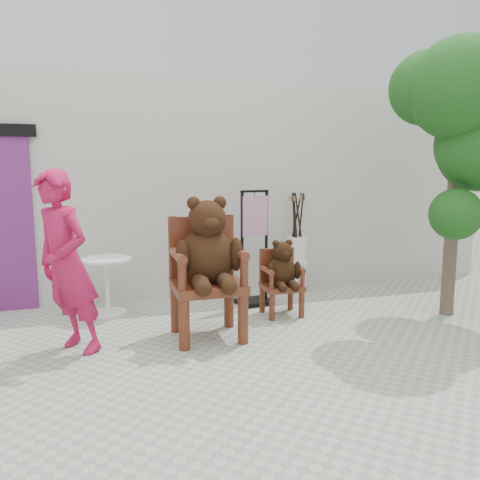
{
  "coord_description": "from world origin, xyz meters",
  "views": [
    {
      "loc": [
        -1.59,
        -3.81,
        1.75
      ],
      "look_at": [
        -0.02,
        1.42,
        0.95
      ],
      "focal_mm": 35.0,
      "sensor_mm": 36.0,
      "label": 1
    }
  ],
  "objects_px": {
    "chair_small": "(282,272)",
    "tree": "(471,121)",
    "display_stand": "(254,261)",
    "person": "(67,264)",
    "chair_big": "(207,258)",
    "stool_bucket": "(297,249)",
    "cafe_table": "(107,279)"
  },
  "relations": [
    {
      "from": "cafe_table",
      "to": "stool_bucket",
      "type": "relative_size",
      "value": 0.48
    },
    {
      "from": "cafe_table",
      "to": "tree",
      "type": "height_order",
      "value": "tree"
    },
    {
      "from": "display_stand",
      "to": "stool_bucket",
      "type": "height_order",
      "value": "display_stand"
    },
    {
      "from": "chair_big",
      "to": "tree",
      "type": "distance_m",
      "value": 3.34
    },
    {
      "from": "chair_big",
      "to": "display_stand",
      "type": "relative_size",
      "value": 0.99
    },
    {
      "from": "chair_small",
      "to": "tree",
      "type": "height_order",
      "value": "tree"
    },
    {
      "from": "display_stand",
      "to": "tree",
      "type": "height_order",
      "value": "tree"
    },
    {
      "from": "chair_small",
      "to": "display_stand",
      "type": "bearing_deg",
      "value": 107.77
    },
    {
      "from": "chair_small",
      "to": "tree",
      "type": "xyz_separation_m",
      "value": [
        1.95,
        -0.78,
        1.78
      ]
    },
    {
      "from": "chair_small",
      "to": "display_stand",
      "type": "relative_size",
      "value": 0.62
    },
    {
      "from": "chair_big",
      "to": "chair_small",
      "type": "distance_m",
      "value": 1.2
    },
    {
      "from": "chair_small",
      "to": "display_stand",
      "type": "height_order",
      "value": "display_stand"
    },
    {
      "from": "chair_big",
      "to": "cafe_table",
      "type": "height_order",
      "value": "chair_big"
    },
    {
      "from": "cafe_table",
      "to": "chair_small",
      "type": "bearing_deg",
      "value": -17.36
    },
    {
      "from": "stool_bucket",
      "to": "tree",
      "type": "distance_m",
      "value": 2.76
    },
    {
      "from": "chair_small",
      "to": "stool_bucket",
      "type": "bearing_deg",
      "value": 57.13
    },
    {
      "from": "chair_big",
      "to": "chair_small",
      "type": "xyz_separation_m",
      "value": [
        1.04,
        0.5,
        -0.32
      ]
    },
    {
      "from": "person",
      "to": "chair_small",
      "type": "bearing_deg",
      "value": 63.59
    },
    {
      "from": "chair_big",
      "to": "person",
      "type": "bearing_deg",
      "value": -176.68
    },
    {
      "from": "person",
      "to": "cafe_table",
      "type": "xyz_separation_m",
      "value": [
        0.37,
        1.22,
        -0.45
      ]
    },
    {
      "from": "chair_big",
      "to": "person",
      "type": "height_order",
      "value": "person"
    },
    {
      "from": "chair_small",
      "to": "tree",
      "type": "relative_size",
      "value": 0.28
    },
    {
      "from": "person",
      "to": "cafe_table",
      "type": "height_order",
      "value": "person"
    },
    {
      "from": "chair_big",
      "to": "person",
      "type": "relative_size",
      "value": 0.85
    },
    {
      "from": "cafe_table",
      "to": "stool_bucket",
      "type": "distance_m",
      "value": 2.69
    },
    {
      "from": "stool_bucket",
      "to": "tree",
      "type": "height_order",
      "value": "tree"
    },
    {
      "from": "chair_big",
      "to": "person",
      "type": "xyz_separation_m",
      "value": [
        -1.37,
        -0.08,
        0.03
      ]
    },
    {
      "from": "display_stand",
      "to": "cafe_table",
      "type": "bearing_deg",
      "value": 167.37
    },
    {
      "from": "display_stand",
      "to": "tree",
      "type": "xyz_separation_m",
      "value": [
        2.12,
        -1.31,
        1.73
      ]
    },
    {
      "from": "person",
      "to": "display_stand",
      "type": "height_order",
      "value": "person"
    },
    {
      "from": "person",
      "to": "display_stand",
      "type": "bearing_deg",
      "value": 76.54
    },
    {
      "from": "person",
      "to": "tree",
      "type": "bearing_deg",
      "value": 47.49
    }
  ]
}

